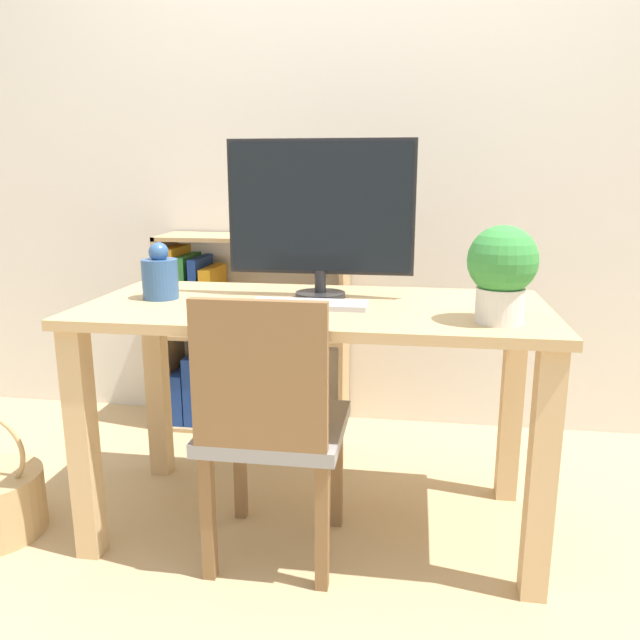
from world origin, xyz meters
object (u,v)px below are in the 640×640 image
Objects in this scene: bookshelf at (224,343)px; vase at (160,276)px; chair at (271,422)px; potted_plant at (502,269)px; monitor at (321,211)px; keyboard at (309,304)px.

vase is at bearing -86.74° from bookshelf.
chair is 1.10m from bookshelf.
bookshelf is (-1.06, 0.93, -0.50)m from potted_plant.
chair is (0.41, -0.24, -0.37)m from vase.
monitor is 0.60m from potted_plant.
monitor reaches higher than vase.
potted_plant is at bearing 0.06° from chair.
potted_plant is 0.30× the size of bookshelf.
potted_plant is (1.02, -0.17, 0.07)m from vase.
potted_plant is at bearing -9.62° from vase.
monitor reaches higher than bookshelf.
chair is at bearing -113.63° from keyboard.
potted_plant is 0.76m from chair.
chair is (-0.61, -0.06, -0.44)m from potted_plant.
bookshelf is at bearing 129.28° from monitor.
chair is 0.95× the size of bookshelf.
bookshelf is (-0.53, 0.82, -0.37)m from keyboard.
potted_plant reaches higher than vase.
keyboard is at bearing 167.62° from potted_plant.
monitor is 2.27× the size of potted_plant.
potted_plant is 1.50m from bookshelf.
monitor is 3.29× the size of vase.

